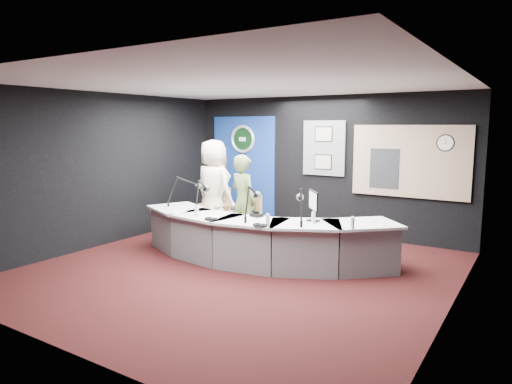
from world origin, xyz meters
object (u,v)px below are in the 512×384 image
Objects in this scene: broadcast_desk at (256,239)px; person_woman at (243,201)px; armchair_right at (243,219)px; person_man at (214,188)px; armchair_left at (214,211)px.

person_woman is (-0.65, 0.62, 0.47)m from broadcast_desk.
armchair_right is 0.61× the size of person_woman.
person_man is (-1.63, 1.02, 0.59)m from broadcast_desk.
broadcast_desk is 1.01m from person_woman.
person_woman is at bearing 136.55° from broadcast_desk.
armchair_right is 0.53× the size of person_man.
armchair_right is (0.98, -0.40, 0.02)m from armchair_left.
person_man reaches higher than armchair_right.
person_man is (0.00, 0.00, 0.47)m from armchair_left.
person_woman is (0.98, -0.40, 0.35)m from armchair_left.
person_man is at bearing 0.00° from armchair_left.
person_woman reaches higher than armchair_left.
broadcast_desk is at bearing 158.98° from person_man.
broadcast_desk is 1.93m from armchair_left.
armchair_right reaches higher than broadcast_desk.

